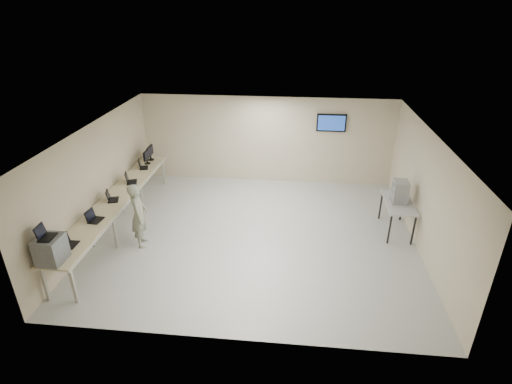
# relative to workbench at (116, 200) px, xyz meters

# --- Properties ---
(room) EXTENTS (8.01, 7.01, 2.81)m
(room) POSITION_rel_workbench_xyz_m (3.62, 0.06, 0.58)
(room) COLOR silver
(room) RESTS_ON ground
(workbench) EXTENTS (0.76, 6.00, 0.90)m
(workbench) POSITION_rel_workbench_xyz_m (0.00, 0.00, 0.00)
(workbench) COLOR beige
(workbench) RESTS_ON ground
(equipment_box) EXTENTS (0.45, 0.52, 0.54)m
(equipment_box) POSITION_rel_workbench_xyz_m (-0.06, -2.75, 0.34)
(equipment_box) COLOR #5C5F62
(equipment_box) RESTS_ON workbench
(laptop_on_box) EXTENTS (0.29, 0.35, 0.26)m
(laptop_on_box) POSITION_rel_workbench_xyz_m (-0.11, -2.75, 0.68)
(laptop_on_box) COLOR black
(laptop_on_box) RESTS_ON equipment_box
(laptop_0) EXTENTS (0.26, 0.32, 0.25)m
(laptop_0) POSITION_rel_workbench_xyz_m (-0.07, -2.19, 0.14)
(laptop_0) COLOR black
(laptop_0) RESTS_ON workbench
(laptop_1) EXTENTS (0.32, 0.37, 0.27)m
(laptop_1) POSITION_rel_workbench_xyz_m (-0.02, -1.16, 0.14)
(laptop_1) COLOR black
(laptop_1) RESTS_ON workbench
(laptop_2) EXTENTS (0.37, 0.40, 0.26)m
(laptop_2) POSITION_rel_workbench_xyz_m (-0.06, -0.13, 0.14)
(laptop_2) COLOR black
(laptop_2) RESTS_ON workbench
(laptop_3) EXTENTS (0.41, 0.43, 0.28)m
(laptop_3) POSITION_rel_workbench_xyz_m (-0.01, 0.96, 0.15)
(laptop_3) COLOR black
(laptop_3) RESTS_ON workbench
(laptop_4) EXTENTS (0.36, 0.39, 0.26)m
(laptop_4) POSITION_rel_workbench_xyz_m (-0.04, 2.00, 0.14)
(laptop_4) COLOR black
(laptop_4) RESTS_ON workbench
(monitor_near) EXTENTS (0.19, 0.43, 0.42)m
(monitor_near) POSITION_rel_workbench_xyz_m (-0.01, 2.36, 0.33)
(monitor_near) COLOR black
(monitor_near) RESTS_ON workbench
(monitor_far) EXTENTS (0.20, 0.46, 0.45)m
(monitor_far) POSITION_rel_workbench_xyz_m (-0.01, 2.69, 0.35)
(monitor_far) COLOR black
(monitor_far) RESTS_ON workbench
(soldier) EXTENTS (0.54, 0.68, 1.63)m
(soldier) POSITION_rel_workbench_xyz_m (0.85, -0.67, -0.01)
(soldier) COLOR gray
(soldier) RESTS_ON ground
(side_table) EXTENTS (0.67, 1.43, 0.86)m
(side_table) POSITION_rel_workbench_xyz_m (7.19, 0.60, -0.04)
(side_table) COLOR #A7A7A8
(side_table) RESTS_ON ground
(storage_bins) EXTENTS (0.36, 0.40, 0.58)m
(storage_bins) POSITION_rel_workbench_xyz_m (7.17, 0.60, 0.32)
(storage_bins) COLOR #9C9FA1
(storage_bins) RESTS_ON side_table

